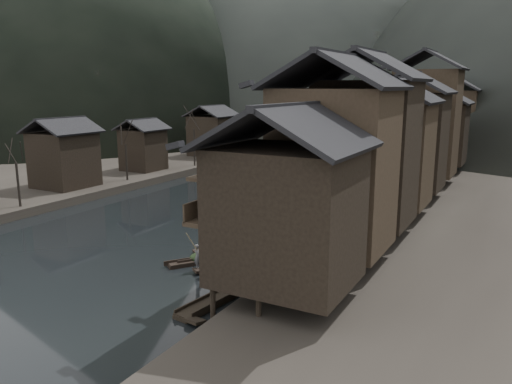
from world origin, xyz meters
The scene contains 12 objects.
water centered at (0.00, 0.00, 0.00)m, with size 300.00×300.00×0.00m, color black.
left_bank centered at (-35.00, 40.00, 0.60)m, with size 40.00×200.00×1.20m, color #2D2823.
stilt_houses centered at (17.28, 19.49, 9.08)m, with size 9.00×67.60×17.06m.
left_houses centered at (-20.50, 20.12, 5.66)m, with size 8.10×53.20×8.73m.
bare_trees centered at (-17.00, 25.67, 6.36)m, with size 3.95×74.80×7.90m.
moored_sampans centered at (12.19, 20.80, 0.20)m, with size 2.85×61.90×0.47m.
midriver_boats centered at (-2.46, 53.34, 0.20)m, with size 16.33×35.87×0.45m.
stone_bridge centered at (0.00, 72.00, 5.11)m, with size 40.00×6.00×9.00m.
hero_sampan centered at (7.42, -2.26, 0.20)m, with size 3.47×4.40×0.43m.
cargo_heap centered at (7.29, -2.08, 0.75)m, with size 1.06×1.39×0.64m, color black.
boatman centered at (8.41, -3.63, 1.34)m, with size 0.66×0.43×1.81m, color #535356.
bamboo_pole centered at (8.61, -3.63, 3.98)m, with size 0.06×0.06×3.95m, color #8C7A51.
Camera 1 is at (27.98, -30.86, 12.82)m, focal length 35.00 mm.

